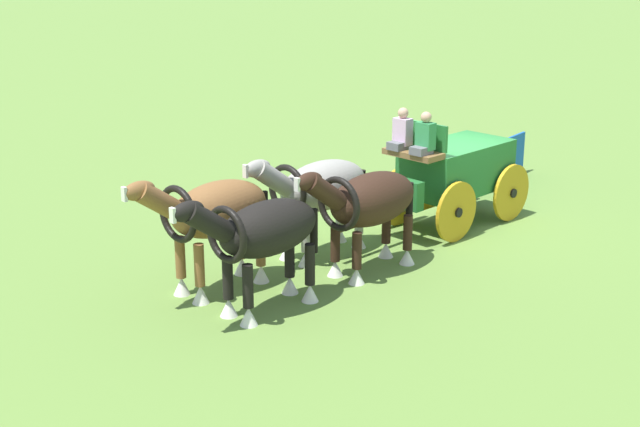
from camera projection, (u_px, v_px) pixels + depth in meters
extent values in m
plane|color=olive|center=(454.00, 222.00, 19.94)|extent=(220.00, 220.00, 0.00)
cube|color=#236B2D|center=(457.00, 167.00, 19.56)|extent=(2.75, 1.89, 1.05)
cube|color=brown|center=(413.00, 154.00, 18.38)|extent=(0.82, 1.32, 0.12)
cube|color=#236B2D|center=(400.00, 192.00, 18.33)|extent=(0.48, 1.11, 0.60)
cube|color=#236B2D|center=(423.00, 135.00, 18.48)|extent=(0.33, 1.21, 0.55)
cube|color=gold|center=(455.00, 195.00, 19.75)|extent=(2.72, 0.78, 0.16)
cylinder|color=gold|center=(456.00, 212.00, 18.55)|extent=(1.26, 0.36, 1.28)
cylinder|color=black|center=(456.00, 212.00, 18.55)|extent=(0.24, 0.22, 0.20)
cylinder|color=gold|center=(398.00, 197.00, 19.60)|extent=(1.26, 0.36, 1.28)
cylinder|color=black|center=(398.00, 197.00, 19.60)|extent=(0.24, 0.22, 0.20)
cylinder|color=gold|center=(511.00, 193.00, 19.90)|extent=(1.26, 0.36, 1.28)
cylinder|color=black|center=(511.00, 193.00, 19.90)|extent=(0.24, 0.22, 0.20)
cylinder|color=gold|center=(454.00, 179.00, 20.95)|extent=(1.26, 0.36, 1.28)
cylinder|color=black|center=(454.00, 179.00, 20.95)|extent=(0.24, 0.22, 0.20)
cylinder|color=brown|center=(378.00, 218.00, 18.02)|extent=(2.56, 0.68, 0.10)
cube|color=slate|center=(421.00, 150.00, 18.05)|extent=(0.46, 0.40, 0.16)
cube|color=#338C4C|center=(425.00, 136.00, 18.05)|extent=(0.31, 0.40, 0.55)
sphere|color=tan|center=(426.00, 117.00, 17.93)|extent=(0.22, 0.22, 0.22)
cube|color=slate|center=(398.00, 145.00, 18.46)|extent=(0.46, 0.40, 0.16)
cube|color=silver|center=(403.00, 131.00, 18.45)|extent=(0.31, 0.40, 0.55)
sphere|color=tan|center=(403.00, 113.00, 18.34)|extent=(0.22, 0.22, 0.22)
ellipsoid|color=#331E14|center=(373.00, 199.00, 16.75)|extent=(2.23, 1.43, 0.99)
cylinder|color=#331E14|center=(357.00, 251.00, 16.32)|extent=(0.18, 0.18, 0.69)
cone|color=silver|center=(357.00, 276.00, 16.47)|extent=(0.30, 0.30, 0.30)
cylinder|color=#331E14|center=(335.00, 243.00, 16.69)|extent=(0.18, 0.18, 0.69)
cone|color=silver|center=(335.00, 268.00, 16.84)|extent=(0.30, 0.30, 0.30)
cylinder|color=#331E14|center=(408.00, 232.00, 17.29)|extent=(0.18, 0.18, 0.69)
cone|color=silver|center=(407.00, 257.00, 17.44)|extent=(0.30, 0.30, 0.30)
cylinder|color=#331E14|center=(386.00, 226.00, 17.66)|extent=(0.18, 0.18, 0.69)
cone|color=silver|center=(386.00, 250.00, 17.81)|extent=(0.30, 0.30, 0.30)
cylinder|color=#331E14|center=(324.00, 192.00, 15.76)|extent=(1.00, 0.56, 0.81)
ellipsoid|color=#331E14|center=(309.00, 181.00, 15.43)|extent=(0.64, 0.39, 0.32)
cube|color=silver|center=(297.00, 185.00, 15.24)|extent=(0.08, 0.11, 0.24)
torus|color=black|center=(338.00, 204.00, 16.10)|extent=(0.34, 1.02, 1.01)
cylinder|color=black|center=(409.00, 202.00, 17.57)|extent=(0.14, 0.14, 0.80)
ellipsoid|color=#9E998E|center=(324.00, 185.00, 17.63)|extent=(2.31, 1.44, 0.98)
cylinder|color=#9E998E|center=(306.00, 234.00, 17.18)|extent=(0.18, 0.18, 0.70)
cone|color=silver|center=(306.00, 259.00, 17.33)|extent=(0.30, 0.30, 0.30)
cylinder|color=#9E998E|center=(287.00, 228.00, 17.54)|extent=(0.18, 0.18, 0.70)
cone|color=silver|center=(287.00, 252.00, 17.69)|extent=(0.30, 0.30, 0.30)
cylinder|color=#9E998E|center=(359.00, 217.00, 18.19)|extent=(0.18, 0.18, 0.70)
cone|color=silver|center=(359.00, 240.00, 18.34)|extent=(0.30, 0.30, 0.30)
cylinder|color=#9E998E|center=(340.00, 212.00, 18.55)|extent=(0.18, 0.18, 0.70)
cone|color=silver|center=(340.00, 234.00, 18.70)|extent=(0.30, 0.30, 0.30)
cylinder|color=#9E998E|center=(273.00, 178.00, 16.61)|extent=(1.00, 0.56, 0.81)
ellipsoid|color=#9E998E|center=(257.00, 168.00, 16.28)|extent=(0.64, 0.39, 0.32)
cube|color=silver|center=(245.00, 171.00, 16.10)|extent=(0.08, 0.11, 0.24)
torus|color=black|center=(287.00, 190.00, 16.95)|extent=(0.34, 1.00, 1.00)
cylinder|color=black|center=(362.00, 189.00, 18.48)|extent=(0.14, 0.14, 0.80)
ellipsoid|color=black|center=(269.00, 228.00, 14.99)|extent=(2.17, 1.36, 0.93)
cylinder|color=black|center=(248.00, 286.00, 14.58)|extent=(0.18, 0.18, 0.74)
cone|color=silver|center=(249.00, 316.00, 14.74)|extent=(0.30, 0.30, 0.32)
cylinder|color=black|center=(228.00, 278.00, 14.92)|extent=(0.18, 0.18, 0.74)
cone|color=silver|center=(229.00, 307.00, 15.08)|extent=(0.30, 0.30, 0.32)
cylinder|color=black|center=(310.00, 264.00, 15.52)|extent=(0.18, 0.18, 0.74)
cone|color=silver|center=(310.00, 293.00, 15.68)|extent=(0.30, 0.30, 0.32)
cylinder|color=black|center=(290.00, 257.00, 15.87)|extent=(0.18, 0.18, 0.74)
cone|color=silver|center=(290.00, 285.00, 16.03)|extent=(0.30, 0.30, 0.32)
cylinder|color=black|center=(207.00, 222.00, 14.01)|extent=(1.00, 0.56, 0.81)
ellipsoid|color=black|center=(188.00, 211.00, 13.69)|extent=(0.64, 0.39, 0.32)
cube|color=silver|center=(173.00, 215.00, 13.50)|extent=(0.08, 0.11, 0.24)
torus|color=black|center=(226.00, 235.00, 14.35)|extent=(0.33, 0.96, 0.96)
cylinder|color=black|center=(314.00, 231.00, 15.79)|extent=(0.14, 0.14, 0.80)
ellipsoid|color=brown|center=(220.00, 209.00, 15.85)|extent=(2.17, 1.41, 0.99)
cylinder|color=brown|center=(199.00, 265.00, 15.44)|extent=(0.18, 0.18, 0.76)
cone|color=silver|center=(201.00, 294.00, 15.61)|extent=(0.30, 0.30, 0.33)
cylinder|color=brown|center=(180.00, 257.00, 15.81)|extent=(0.18, 0.18, 0.76)
cone|color=silver|center=(182.00, 286.00, 15.97)|extent=(0.30, 0.30, 0.33)
cylinder|color=brown|center=(261.00, 246.00, 16.38)|extent=(0.18, 0.18, 0.76)
cone|color=silver|center=(261.00, 273.00, 16.55)|extent=(0.30, 0.30, 0.33)
cylinder|color=brown|center=(241.00, 239.00, 16.75)|extent=(0.18, 0.18, 0.76)
cone|color=silver|center=(242.00, 266.00, 16.91)|extent=(0.30, 0.30, 0.33)
cylinder|color=brown|center=(159.00, 201.00, 14.88)|extent=(1.00, 0.56, 0.81)
ellipsoid|color=brown|center=(139.00, 191.00, 14.55)|extent=(0.64, 0.39, 0.32)
cube|color=silver|center=(124.00, 194.00, 14.36)|extent=(0.08, 0.11, 0.24)
torus|color=black|center=(178.00, 214.00, 15.22)|extent=(0.34, 1.01, 1.01)
cylinder|color=black|center=(264.00, 212.00, 16.65)|extent=(0.14, 0.14, 0.80)
cube|color=#1959B2|center=(496.00, 164.00, 22.69)|extent=(3.19, 0.34, 1.10)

